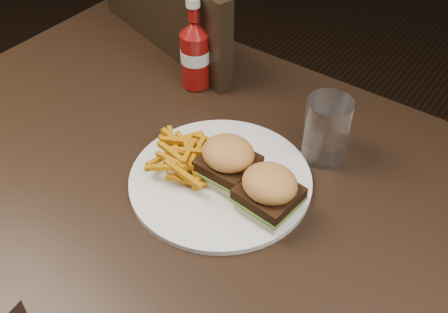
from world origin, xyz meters
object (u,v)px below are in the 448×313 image
Objects in this scene: dining_table at (198,186)px; plate at (220,179)px; tumbler at (326,131)px; ketchup_bottle at (195,60)px; chair_far at (236,118)px.

plate reaches higher than dining_table.
plate is 2.48× the size of tumbler.
dining_table is 0.28m from ketchup_bottle.
tumbler is at bearing 56.56° from plate.
chair_far is 0.49m from ketchup_bottle.
chair_far is (-0.27, 0.50, -0.30)m from dining_table.
plate is 0.29m from ketchup_bottle.
ketchup_bottle reaches higher than tumbler.
plate is 0.20m from tumbler.
plate is (0.04, 0.02, 0.03)m from dining_table.
tumbler reaches higher than dining_table.
tumbler is (0.31, -0.04, -0.01)m from ketchup_bottle.
tumbler reaches higher than plate.
ketchup_bottle is 0.94× the size of tumbler.
ketchup_bottle is at bearing 128.87° from dining_table.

